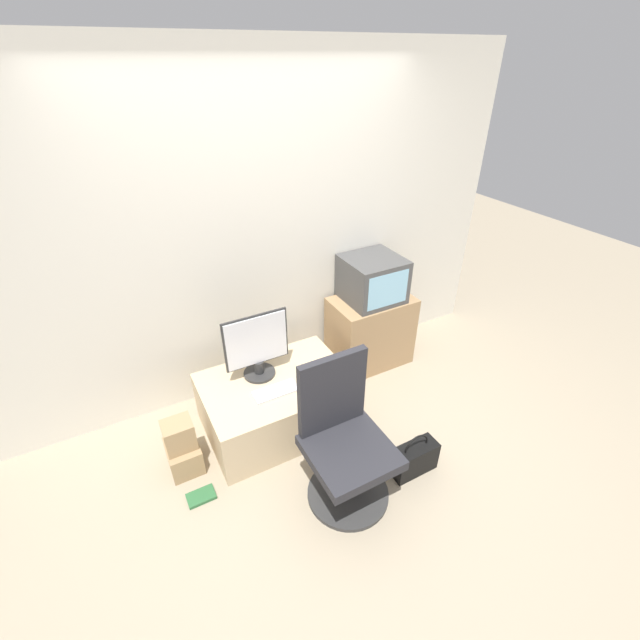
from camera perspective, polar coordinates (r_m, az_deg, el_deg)
The scene contains 13 objects.
ground_plane at distance 3.15m, azimuth 3.51°, elevation -20.27°, with size 12.00×12.00×0.00m, color tan.
wall_back at distance 3.33m, azimuth -7.93°, elevation 10.91°, with size 4.40×0.05×2.60m.
desk at distance 3.35m, azimuth -5.70°, elevation -10.85°, with size 1.08×0.76×0.43m.
side_stand at distance 3.93m, azimuth 6.70°, elevation -1.46°, with size 0.71×0.45×0.66m.
main_monitor at distance 3.13m, azimuth -8.41°, elevation -3.48°, with size 0.48×0.24×0.52m.
keyboard at distance 3.11m, azimuth -5.92°, elevation -9.41°, with size 0.32×0.14×0.01m.
mouse at distance 3.15m, azimuth -2.09°, elevation -8.33°, with size 0.07×0.04×0.03m.
crt_tv at distance 3.68m, azimuth 7.00°, elevation 5.44°, with size 0.47×0.46×0.38m.
office_chair at distance 2.78m, azimuth 3.23°, elevation -16.16°, with size 0.54×0.54×0.99m.
cardboard_box_lower at distance 3.27m, azimuth -17.67°, elevation -16.84°, with size 0.21×0.28×0.20m.
cardboard_box_upper at distance 3.13m, azimuth -18.30°, elevation -14.33°, with size 0.20×0.17×0.21m.
handbag at distance 3.16m, azimuth 12.44°, elevation -17.55°, with size 0.33×0.14×0.34m.
book at distance 3.14m, azimuth -15.57°, elevation -21.71°, with size 0.18×0.12×0.02m.
Camera 1 is at (-1.07, -1.59, 2.50)m, focal length 24.00 mm.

